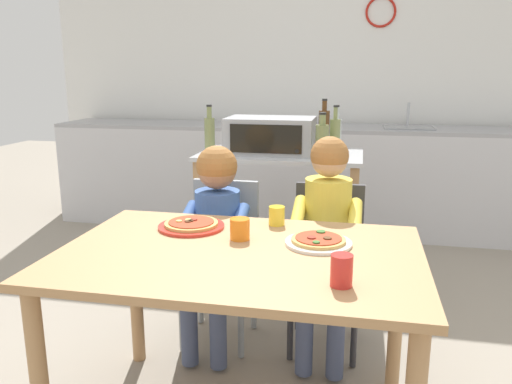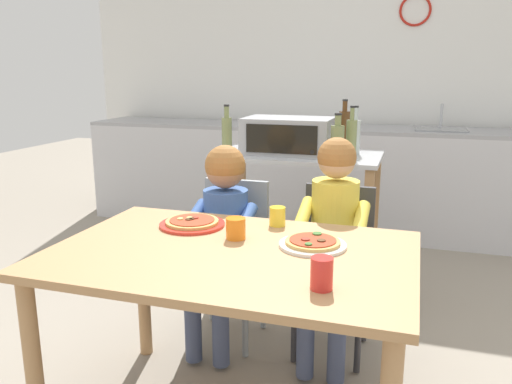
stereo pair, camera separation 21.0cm
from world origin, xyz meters
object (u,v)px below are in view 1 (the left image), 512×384
(bottle_tall_green_wine, at_px, (336,135))
(drinking_cup_red, at_px, (342,270))
(dining_chair_right, at_px, (327,254))
(pizza_plate_white, at_px, (318,241))
(bottle_dark_olive_oil, at_px, (210,135))
(kitchen_island_cart, at_px, (280,200))
(toaster_oven, at_px, (271,135))
(bottle_brown_beer, at_px, (322,141))
(pizza_plate_red_rimmed, at_px, (191,225))
(child_in_yellow_shirt, at_px, (326,225))
(drinking_cup_yellow, at_px, (277,216))
(child_in_blue_striped_shirt, at_px, (214,222))
(bottle_squat_spirits, at_px, (335,137))
(drinking_cup_orange, at_px, (240,229))
(dining_chair_left, at_px, (222,249))
(bottle_slim_sauce, at_px, (324,129))
(dining_table, at_px, (240,276))

(bottle_tall_green_wine, distance_m, drinking_cup_red, 1.67)
(dining_chair_right, bearing_deg, pizza_plate_white, -90.00)
(dining_chair_right, relative_size, drinking_cup_red, 8.13)
(bottle_dark_olive_oil, xyz_separation_m, pizza_plate_white, (0.74, -1.06, -0.25))
(kitchen_island_cart, height_order, dining_chair_right, kitchen_island_cart)
(toaster_oven, height_order, bottle_brown_beer, bottle_brown_beer)
(kitchen_island_cart, height_order, pizza_plate_red_rimmed, kitchen_island_cart)
(bottle_dark_olive_oil, distance_m, bottle_tall_green_wine, 0.77)
(bottle_brown_beer, relative_size, child_in_yellow_shirt, 0.25)
(pizza_plate_red_rimmed, relative_size, drinking_cup_yellow, 3.42)
(kitchen_island_cart, distance_m, child_in_blue_striped_shirt, 0.81)
(bottle_squat_spirits, bearing_deg, drinking_cup_orange, -105.04)
(bottle_brown_beer, relative_size, child_in_blue_striped_shirt, 0.27)
(bottle_brown_beer, distance_m, child_in_blue_striped_shirt, 0.81)
(bottle_squat_spirits, xyz_separation_m, child_in_blue_striped_shirt, (-0.53, -0.66, -0.34))
(bottle_tall_green_wine, bearing_deg, drinking_cup_yellow, -99.87)
(pizza_plate_red_rimmed, bearing_deg, dining_chair_left, 89.98)
(bottle_squat_spirits, relative_size, bottle_tall_green_wine, 1.04)
(dining_chair_left, height_order, drinking_cup_orange, dining_chair_left)
(kitchen_island_cart, bearing_deg, child_in_blue_striped_shirt, -104.34)
(bottle_slim_sauce, height_order, drinking_cup_orange, bottle_slim_sauce)
(bottle_brown_beer, height_order, bottle_tall_green_wine, bottle_tall_green_wine)
(pizza_plate_white, bearing_deg, drinking_cup_yellow, 132.09)
(pizza_plate_red_rimmed, bearing_deg, child_in_yellow_shirt, 34.22)
(bottle_dark_olive_oil, xyz_separation_m, dining_chair_right, (0.74, -0.47, -0.52))
(bottle_slim_sauce, relative_size, drinking_cup_red, 3.19)
(dining_chair_right, bearing_deg, dining_table, -110.96)
(bottle_squat_spirits, xyz_separation_m, drinking_cup_yellow, (-0.19, -0.88, -0.23))
(dining_chair_left, xyz_separation_m, pizza_plate_red_rimmed, (-0.00, -0.46, 0.27))
(dining_chair_right, height_order, drinking_cup_red, drinking_cup_red)
(bottle_slim_sauce, distance_m, pizza_plate_white, 1.44)
(pizza_plate_red_rimmed, height_order, pizza_plate_white, same)
(kitchen_island_cart, relative_size, dining_chair_right, 1.21)
(bottle_squat_spirits, distance_m, bottle_brown_beer, 0.11)
(dining_chair_left, bearing_deg, toaster_oven, 77.77)
(bottle_brown_beer, relative_size, bottle_tall_green_wine, 0.92)
(bottle_tall_green_wine, xyz_separation_m, child_in_yellow_shirt, (0.01, -0.82, -0.32))
(dining_table, bearing_deg, kitchen_island_cart, 92.62)
(dining_chair_right, relative_size, drinking_cup_orange, 9.74)
(bottle_brown_beer, height_order, dining_table, bottle_brown_beer)
(dining_chair_left, bearing_deg, bottle_slim_sauce, 62.70)
(bottle_tall_green_wine, xyz_separation_m, dining_chair_left, (-0.53, -0.73, -0.51))
(pizza_plate_red_rimmed, xyz_separation_m, drinking_cup_orange, (0.23, -0.10, 0.03))
(child_in_yellow_shirt, distance_m, drinking_cup_yellow, 0.33)
(dining_chair_right, relative_size, child_in_yellow_shirt, 0.77)
(pizza_plate_white, relative_size, drinking_cup_orange, 3.02)
(dining_table, relative_size, dining_chair_left, 1.62)
(bottle_squat_spirits, relative_size, bottle_brown_beer, 1.13)
(bottle_slim_sauce, distance_m, dining_chair_right, 0.99)
(pizza_plate_white, bearing_deg, dining_table, -154.65)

